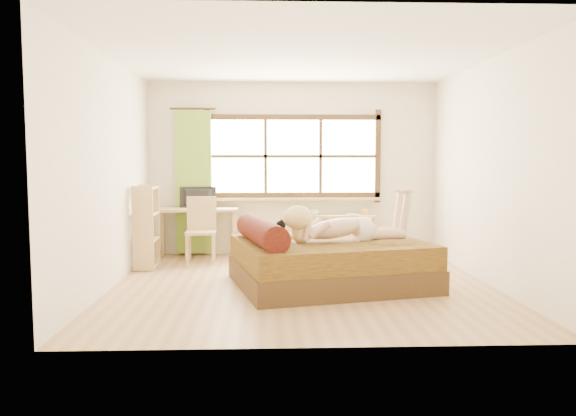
{
  "coord_description": "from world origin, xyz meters",
  "views": [
    {
      "loc": [
        -0.43,
        -6.61,
        1.51
      ],
      "look_at": [
        -0.16,
        0.2,
        0.91
      ],
      "focal_mm": 35.0,
      "sensor_mm": 36.0,
      "label": 1
    }
  ],
  "objects_px": {
    "bed": "(326,261)",
    "desk": "(198,215)",
    "chair": "(201,226)",
    "woman": "(344,214)",
    "pipe_shelf": "(334,226)",
    "kitten": "(270,229)",
    "bookshelf": "(146,227)"
  },
  "relations": [
    {
      "from": "desk",
      "to": "chair",
      "type": "xyz_separation_m",
      "value": [
        0.1,
        -0.36,
        -0.13
      ]
    },
    {
      "from": "bed",
      "to": "pipe_shelf",
      "type": "xyz_separation_m",
      "value": [
        0.36,
        2.1,
        0.18
      ]
    },
    {
      "from": "desk",
      "to": "kitten",
      "type": "bearing_deg",
      "value": -62.23
    },
    {
      "from": "desk",
      "to": "pipe_shelf",
      "type": "distance_m",
      "value": 2.13
    },
    {
      "from": "pipe_shelf",
      "to": "bookshelf",
      "type": "distance_m",
      "value": 2.88
    },
    {
      "from": "chair",
      "to": "bookshelf",
      "type": "height_order",
      "value": "bookshelf"
    },
    {
      "from": "bed",
      "to": "desk",
      "type": "distance_m",
      "value": 2.67
    },
    {
      "from": "bed",
      "to": "bookshelf",
      "type": "bearing_deg",
      "value": 140.68
    },
    {
      "from": "kitten",
      "to": "pipe_shelf",
      "type": "relative_size",
      "value": 0.25
    },
    {
      "from": "chair",
      "to": "pipe_shelf",
      "type": "relative_size",
      "value": 0.73
    },
    {
      "from": "woman",
      "to": "pipe_shelf",
      "type": "relative_size",
      "value": 1.16
    },
    {
      "from": "desk",
      "to": "bookshelf",
      "type": "height_order",
      "value": "bookshelf"
    },
    {
      "from": "desk",
      "to": "pipe_shelf",
      "type": "xyz_separation_m",
      "value": [
        2.12,
        0.12,
        -0.19
      ]
    },
    {
      "from": "chair",
      "to": "pipe_shelf",
      "type": "height_order",
      "value": "chair"
    },
    {
      "from": "woman",
      "to": "bookshelf",
      "type": "xyz_separation_m",
      "value": [
        -2.57,
        1.2,
        -0.29
      ]
    },
    {
      "from": "desk",
      "to": "bookshelf",
      "type": "distance_m",
      "value": 1.02
    },
    {
      "from": "woman",
      "to": "desk",
      "type": "relative_size",
      "value": 1.22
    },
    {
      "from": "pipe_shelf",
      "to": "chair",
      "type": "bearing_deg",
      "value": -160.84
    },
    {
      "from": "kitten",
      "to": "bookshelf",
      "type": "relative_size",
      "value": 0.28
    },
    {
      "from": "kitten",
      "to": "bed",
      "type": "bearing_deg",
      "value": -22.75
    },
    {
      "from": "desk",
      "to": "bed",
      "type": "bearing_deg",
      "value": -50.91
    },
    {
      "from": "bed",
      "to": "pipe_shelf",
      "type": "height_order",
      "value": "bed"
    },
    {
      "from": "woman",
      "to": "pipe_shelf",
      "type": "distance_m",
      "value": 2.18
    },
    {
      "from": "woman",
      "to": "kitten",
      "type": "distance_m",
      "value": 0.9
    },
    {
      "from": "kitten",
      "to": "bookshelf",
      "type": "bearing_deg",
      "value": 135.13
    },
    {
      "from": "bed",
      "to": "chair",
      "type": "relative_size",
      "value": 2.62
    },
    {
      "from": "bookshelf",
      "to": "woman",
      "type": "bearing_deg",
      "value": -25.71
    },
    {
      "from": "bed",
      "to": "chair",
      "type": "distance_m",
      "value": 2.33
    },
    {
      "from": "woman",
      "to": "kitten",
      "type": "bearing_deg",
      "value": 157.02
    },
    {
      "from": "bed",
      "to": "desk",
      "type": "relative_size",
      "value": 2.01
    },
    {
      "from": "desk",
      "to": "bookshelf",
      "type": "relative_size",
      "value": 1.09
    },
    {
      "from": "bed",
      "to": "pipe_shelf",
      "type": "bearing_deg",
      "value": 67.17
    }
  ]
}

